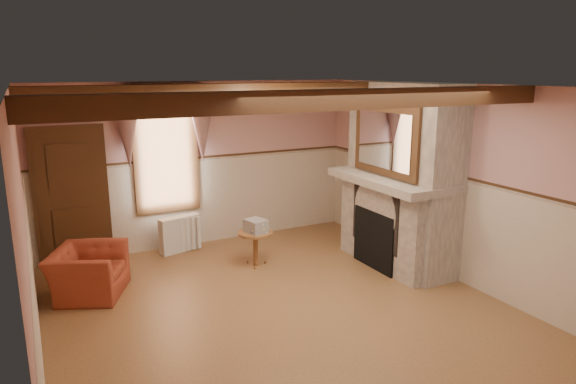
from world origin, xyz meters
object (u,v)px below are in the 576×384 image
side_table (255,249)px  bowl (400,175)px  radiator (180,234)px  mantel_clock (362,161)px  oil_lamp (369,160)px  armchair (88,272)px

side_table → bowl: (1.89, -1.07, 1.19)m
bowl → radiator: bearing=140.6°
mantel_clock → radiator: bearing=154.7°
side_table → oil_lamp: 2.30m
mantel_clock → oil_lamp: 0.19m
armchair → radiator: armchair is taller
armchair → bowl: size_ratio=2.91×
radiator → oil_lamp: size_ratio=2.50×
armchair → mantel_clock: (4.32, -0.17, 1.20)m
armchair → side_table: bearing=-66.9°
bowl → oil_lamp: (0.00, 0.77, 0.10)m
armchair → oil_lamp: oil_lamp is taller
side_table → bowl: 2.47m
armchair → oil_lamp: (4.32, -0.35, 1.24)m
oil_lamp → radiator: bearing=151.7°
side_table → oil_lamp: oil_lamp is taller
armchair → mantel_clock: 4.49m
radiator → bowl: bowl is taller
mantel_clock → side_table: bearing=176.5°
armchair → bowl: bowl is taller
mantel_clock → oil_lamp: bearing=-90.0°
side_table → mantel_clock: 2.26m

